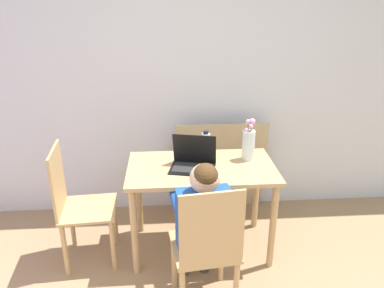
% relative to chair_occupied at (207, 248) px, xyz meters
% --- Properties ---
extents(wall_back, '(6.40, 0.05, 2.50)m').
position_rel_chair_occupied_xyz_m(wall_back, '(-0.06, 1.34, 0.77)').
color(wall_back, silver).
rests_on(wall_back, ground_plane).
extents(dining_table, '(1.10, 0.62, 0.73)m').
position_rel_chair_occupied_xyz_m(dining_table, '(0.03, 0.64, 0.14)').
color(dining_table, tan).
rests_on(dining_table, ground_plane).
extents(chair_occupied, '(0.45, 0.45, 0.93)m').
position_rel_chair_occupied_xyz_m(chair_occupied, '(0.00, 0.00, 0.00)').
color(chair_occupied, tan).
rests_on(chair_occupied, ground_plane).
extents(chair_spare, '(0.43, 0.43, 0.93)m').
position_rel_chair_occupied_xyz_m(chair_spare, '(-0.89, 0.57, 0.00)').
color(chair_spare, tan).
rests_on(chair_spare, ground_plane).
extents(person_seated, '(0.39, 0.46, 1.02)m').
position_rel_chair_occupied_xyz_m(person_seated, '(-0.02, 0.12, 0.17)').
color(person_seated, '#1E4C9E').
rests_on(person_seated, ground_plane).
extents(laptop, '(0.37, 0.31, 0.24)m').
position_rel_chair_occupied_xyz_m(laptop, '(-0.03, 0.64, 0.31)').
color(laptop, black).
rests_on(laptop, dining_table).
extents(flower_vase, '(0.10, 0.10, 0.33)m').
position_rel_chair_occupied_xyz_m(flower_vase, '(0.40, 0.75, 0.39)').
color(flower_vase, silver).
rests_on(flower_vase, dining_table).
extents(water_bottle, '(0.07, 0.07, 0.24)m').
position_rel_chair_occupied_xyz_m(water_bottle, '(0.07, 0.76, 0.36)').
color(water_bottle, silver).
rests_on(water_bottle, dining_table).
extents(cardboard_panel, '(0.82, 0.14, 0.88)m').
position_rel_chair_occupied_xyz_m(cardboard_panel, '(0.26, 1.22, -0.04)').
color(cardboard_panel, tan).
rests_on(cardboard_panel, ground_plane).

